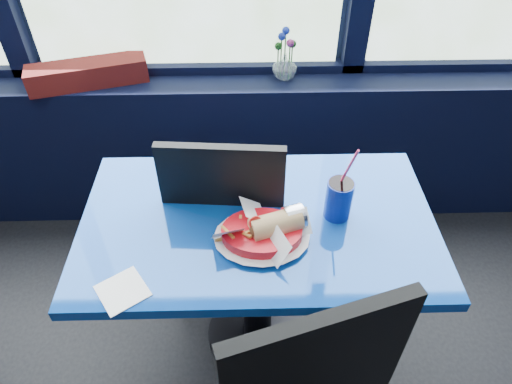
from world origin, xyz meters
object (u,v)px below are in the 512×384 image
food_basket (264,232)px  ketchup_bottle (219,174)px  soda_cup (339,198)px  near_table (258,254)px  flower_vase (285,64)px  chair_near_back (224,212)px  planter_box (88,74)px

food_basket → ketchup_bottle: size_ratio=1.40×
soda_cup → near_table: bearing=-176.4°
flower_vase → ketchup_bottle: (-0.28, -0.74, -0.03)m
flower_vase → near_table: bearing=-99.7°
chair_near_back → ketchup_bottle: size_ratio=4.79×
ketchup_bottle → flower_vase: bearing=69.3°
planter_box → food_basket: bearing=-66.3°
near_table → planter_box: 1.17m
flower_vase → food_basket: (-0.13, -0.97, -0.09)m
flower_vase → food_basket: size_ratio=0.82×
near_table → flower_vase: flower_vase is taller
chair_near_back → ketchup_bottle: (-0.00, -0.08, 0.27)m
soda_cup → food_basket: bearing=-157.2°
chair_near_back → flower_vase: (0.28, 0.66, 0.30)m
chair_near_back → planter_box: (-0.62, 0.63, 0.28)m
chair_near_back → near_table: bearing=125.9°
flower_vase → soda_cup: (0.12, -0.86, -0.05)m
flower_vase → chair_near_back: bearing=-112.9°
near_table → planter_box: size_ratio=2.27×
planter_box → ketchup_bottle: (0.62, -0.71, -0.01)m
ketchup_bottle → soda_cup: size_ratio=0.69×
planter_box → soda_cup: bearing=-54.8°
planter_box → ketchup_bottle: ketchup_bottle is taller
near_table → planter_box: planter_box is taller
chair_near_back → flower_vase: 0.78m
near_table → flower_vase: 0.94m
food_basket → flower_vase: bearing=88.6°
near_table → ketchup_bottle: (-0.13, 0.14, 0.27)m
planter_box → soda_cup: soda_cup is taller
chair_near_back → flower_vase: bearing=-108.3°
near_table → planter_box: (-0.75, 0.84, 0.28)m
near_table → soda_cup: (0.27, 0.02, 0.26)m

